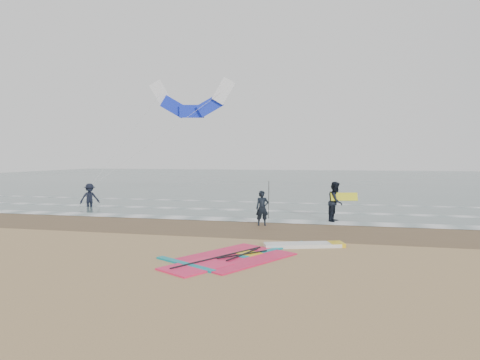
% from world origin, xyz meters
% --- Properties ---
extents(ground, '(120.00, 120.00, 0.00)m').
position_xyz_m(ground, '(0.00, 0.00, 0.00)').
color(ground, tan).
rests_on(ground, ground).
extents(sea_water, '(120.00, 80.00, 0.02)m').
position_xyz_m(sea_water, '(0.00, 48.00, 0.01)').
color(sea_water, '#47605E').
rests_on(sea_water, ground).
extents(wet_sand_band, '(120.00, 5.00, 0.01)m').
position_xyz_m(wet_sand_band, '(0.00, 6.00, 0.00)').
color(wet_sand_band, brown).
rests_on(wet_sand_band, ground).
extents(foam_waterline, '(120.00, 9.15, 0.02)m').
position_xyz_m(foam_waterline, '(0.00, 10.44, 0.03)').
color(foam_waterline, white).
rests_on(foam_waterline, ground).
extents(windsurf_rig, '(5.80, 5.49, 0.14)m').
position_xyz_m(windsurf_rig, '(1.45, 0.95, 0.04)').
color(windsurf_rig, white).
rests_on(windsurf_rig, ground).
extents(person_standing, '(0.68, 0.55, 1.62)m').
position_xyz_m(person_standing, '(0.62, 6.79, 0.81)').
color(person_standing, black).
rests_on(person_standing, ground).
extents(person_walking, '(0.98, 1.13, 1.96)m').
position_xyz_m(person_walking, '(3.90, 8.81, 0.98)').
color(person_walking, black).
rests_on(person_walking, ground).
extents(person_wading, '(1.33, 1.33, 1.85)m').
position_xyz_m(person_wading, '(-11.19, 11.37, 0.92)').
color(person_wading, black).
rests_on(person_wading, ground).
extents(held_pole, '(0.17, 0.86, 1.82)m').
position_xyz_m(held_pole, '(0.92, 6.79, 1.19)').
color(held_pole, black).
rests_on(held_pole, ground).
extents(carried_kiteboard, '(1.30, 0.51, 0.39)m').
position_xyz_m(carried_kiteboard, '(4.30, 8.71, 1.24)').
color(carried_kiteboard, yellow).
rests_on(carried_kiteboard, ground).
extents(surf_kite, '(8.22, 5.12, 7.43)m').
position_xyz_m(surf_kite, '(-6.12, 16.15, 7.02)').
color(surf_kite, white).
rests_on(surf_kite, ground).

